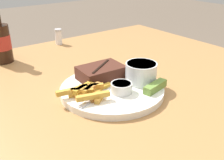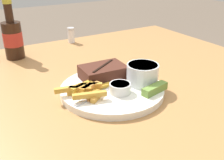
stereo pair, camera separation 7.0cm
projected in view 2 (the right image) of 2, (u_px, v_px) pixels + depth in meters
dining_table at (112, 118)px, 0.75m from camera, size 1.20×1.09×0.75m
dinner_plate at (112, 90)px, 0.71m from camera, size 0.28×0.28×0.02m
steak_portion at (103, 72)px, 0.75m from camera, size 0.13×0.09×0.04m
fries_pile at (86, 90)px, 0.66m from camera, size 0.15×0.10×0.02m
coleslaw_cup at (143, 73)px, 0.71m from camera, size 0.09×0.09×0.06m
dipping_sauce_cup at (120, 88)px, 0.67m from camera, size 0.06×0.06×0.03m
pickle_spear at (155, 89)px, 0.67m from camera, size 0.08×0.04×0.02m
fork_utensil at (93, 96)px, 0.65m from camera, size 0.13×0.05×0.00m
beer_bottle at (13, 38)px, 0.93m from camera, size 0.07×0.07×0.21m
salt_shaker at (71, 35)px, 1.12m from camera, size 0.03×0.03×0.07m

